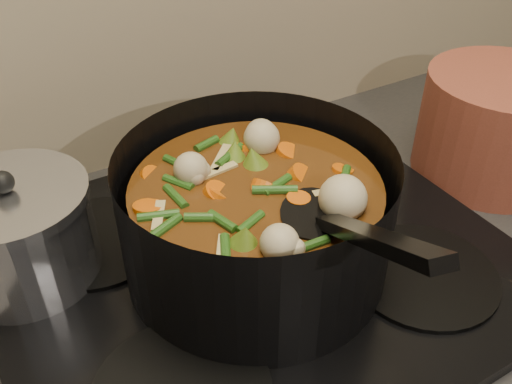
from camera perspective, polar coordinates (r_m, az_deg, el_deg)
stovetop at (r=0.73m, az=-0.14°, el=-7.17°), size 0.62×0.54×0.03m
stockpot at (r=0.66m, az=0.05°, el=-2.59°), size 0.41×0.48×0.23m
saucepan at (r=0.72m, az=-22.63°, el=-3.80°), size 0.18×0.18×0.15m
terracotta_crock at (r=0.94m, az=22.90°, el=6.11°), size 0.27×0.27×0.16m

